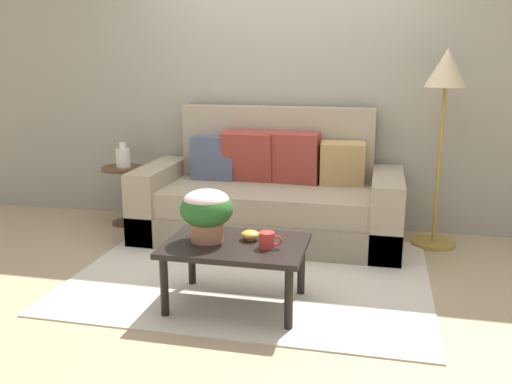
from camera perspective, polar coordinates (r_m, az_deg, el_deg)
ground_plane at (r=4.00m, az=-0.19°, el=-8.31°), size 14.00×14.00×0.00m
wall_back at (r=5.00m, az=3.25°, el=11.94°), size 6.40×0.12×2.69m
area_rug at (r=3.96m, az=-0.33°, el=-8.46°), size 2.43×1.90×0.01m
couch at (r=4.68m, az=1.42°, el=-0.69°), size 2.17×0.93×1.09m
coffee_table at (r=3.38m, az=-2.12°, el=-6.12°), size 0.85×0.60×0.41m
side_table at (r=5.17m, az=-13.52°, el=0.74°), size 0.38×0.38×0.54m
floor_lamp at (r=4.56m, az=18.95°, el=9.90°), size 0.35×0.35×1.57m
potted_plant at (r=3.36m, az=-5.13°, el=-1.83°), size 0.32×0.32×0.32m
coffee_mug at (r=3.26m, az=1.18°, el=-4.98°), size 0.14×0.09×0.10m
snack_bowl at (r=3.40m, az=-0.60°, el=-4.44°), size 0.12×0.12×0.06m
table_vase at (r=5.10m, az=-13.56°, el=3.52°), size 0.13×0.13×0.22m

